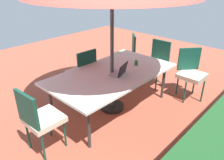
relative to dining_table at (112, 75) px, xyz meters
The scene contains 9 objects.
ground_plane 0.70m from the dining_table, ahead, with size 10.00×10.00×0.02m, color #9E4C38.
dining_table is the anchor object (origin of this frame).
chair_west 1.40m from the dining_table, behind, with size 0.46×0.46×0.98m.
chair_south 0.77m from the dining_table, 87.69° to the right, with size 0.46×0.47×0.98m.
chair_east 1.45m from the dining_table, ahead, with size 0.47×0.46×0.98m.
chair_northwest 1.61m from the dining_table, 149.33° to the left, with size 0.58×0.59×0.98m.
chair_southwest 1.62m from the dining_table, 150.05° to the right, with size 0.59×0.59×0.98m.
laptop 0.18m from the dining_table, 92.94° to the left, with size 0.38×0.33×0.21m.
cup 0.57m from the dining_table, behind, with size 0.06×0.06×0.09m, color #286B33.
Camera 1 is at (2.54, 2.39, 2.29)m, focal length 35.33 mm.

